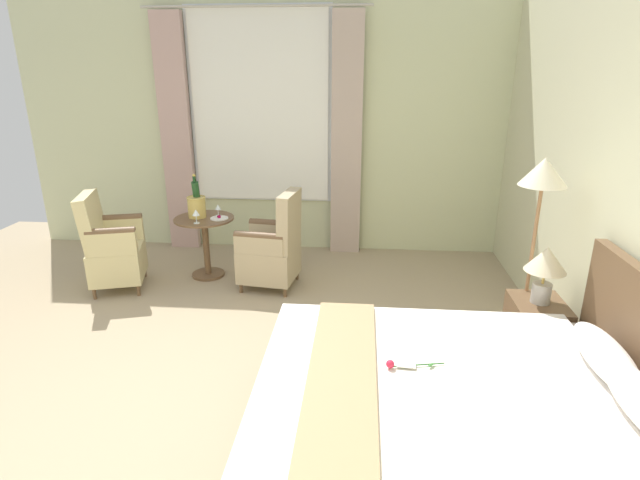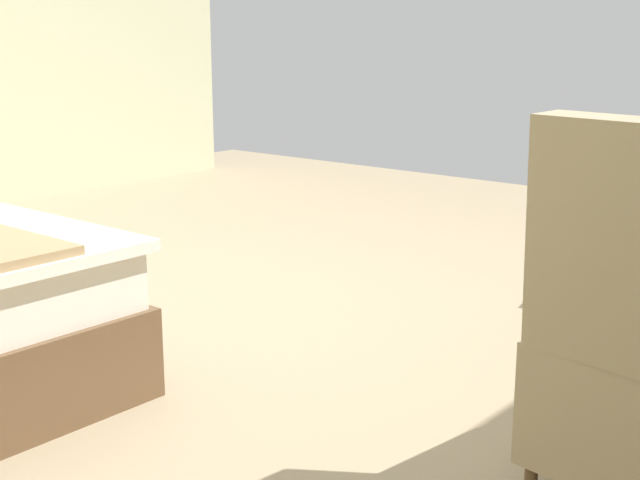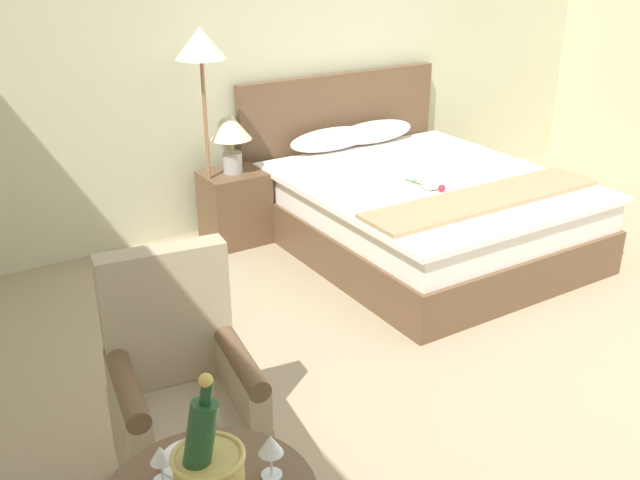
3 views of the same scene
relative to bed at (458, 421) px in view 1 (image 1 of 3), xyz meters
The scene contains 13 objects.
ground_plane 1.90m from the bed, 105.14° to the right, with size 7.87×7.87×0.00m, color tan.
wall_window_side 4.33m from the bed, 154.06° to the right, with size 0.27×5.93×3.20m.
bed is the anchor object (origin of this frame).
nightstand 1.35m from the bed, 145.12° to the left, with size 0.48×0.38×0.55m.
bedside_lamp 1.45m from the bed, 145.12° to the left, with size 0.30×0.30×0.44m.
floor_lamp_brass 1.82m from the bed, 150.70° to the left, with size 0.35×0.35×1.60m.
side_table_round 3.48m from the bed, 139.34° to the right, with size 0.64×0.64×0.67m.
champagne_bucket 3.59m from the bed, 138.66° to the right, with size 0.20×0.20×0.48m.
wine_glass_near_bucket 3.38m from the bed, 136.93° to the right, with size 0.08×0.08×0.15m.
wine_glass_near_edge 3.49m from the bed, 141.97° to the right, with size 0.07×0.07×0.13m.
snack_plate 3.38m from the bed, 141.39° to the right, with size 0.19×0.19×0.04m.
armchair_by_window 2.84m from the bed, 148.51° to the right, with size 0.61×0.64×1.04m.
armchair_facing_bed 3.86m from the bed, 125.56° to the right, with size 0.70×0.68×1.02m.
Camera 1 is at (2.88, 1.23, 2.21)m, focal length 28.00 mm.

